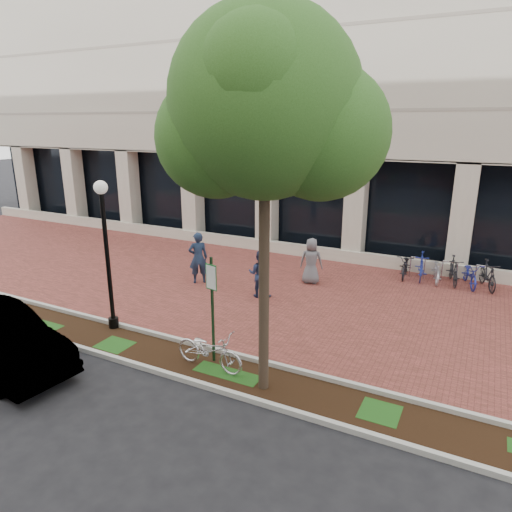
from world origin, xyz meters
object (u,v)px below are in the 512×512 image
at_px(parking_sign, 212,297).
at_px(pedestrian_mid, 260,274).
at_px(pedestrian_right, 311,261).
at_px(locked_bicycle, 209,350).
at_px(pedestrian_left, 198,258).
at_px(lamppost, 106,248).
at_px(street_tree, 268,115).
at_px(bike_rack_cluster, 445,270).

relative_size(parking_sign, pedestrian_mid, 1.67).
bearing_deg(pedestrian_right, pedestrian_mid, 50.07).
height_order(parking_sign, locked_bicycle, parking_sign).
relative_size(parking_sign, pedestrian_right, 1.60).
bearing_deg(pedestrian_left, pedestrian_right, 166.57).
relative_size(parking_sign, lamppost, 0.64).
xyz_separation_m(pedestrian_mid, pedestrian_right, (1.04, 2.01, 0.03)).
bearing_deg(pedestrian_left, locked_bicycle, 86.32).
relative_size(street_tree, pedestrian_mid, 4.87).
height_order(parking_sign, bike_rack_cluster, parking_sign).
distance_m(parking_sign, street_tree, 4.39).
xyz_separation_m(pedestrian_right, bike_rack_cluster, (4.26, 2.27, -0.36)).
distance_m(street_tree, bike_rack_cluster, 10.82).
height_order(pedestrian_right, bike_rack_cluster, pedestrian_right).
distance_m(parking_sign, locked_bicycle, 1.23).
relative_size(pedestrian_mid, bike_rack_cluster, 0.44).
bearing_deg(pedestrian_right, bike_rack_cluster, -164.50).
relative_size(lamppost, pedestrian_mid, 2.61).
xyz_separation_m(street_tree, bike_rack_cluster, (2.76, 9.05, -5.25)).
bearing_deg(street_tree, lamppost, 171.65).
relative_size(street_tree, pedestrian_left, 4.13).
bearing_deg(parking_sign, pedestrian_left, 140.71).
xyz_separation_m(parking_sign, pedestrian_right, (0.13, 6.35, -0.84)).
xyz_separation_m(locked_bicycle, pedestrian_mid, (-1.00, 4.65, 0.32)).
bearing_deg(street_tree, pedestrian_left, 135.73).
bearing_deg(pedestrian_mid, street_tree, 105.43).
relative_size(parking_sign, street_tree, 0.34).
xyz_separation_m(parking_sign, street_tree, (1.63, -0.43, 4.05)).
distance_m(parking_sign, pedestrian_mid, 4.52).
bearing_deg(locked_bicycle, pedestrian_left, 39.49).
bearing_deg(bike_rack_cluster, street_tree, -116.83).
distance_m(street_tree, pedestrian_right, 8.49).
height_order(lamppost, bike_rack_cluster, lamppost).
relative_size(pedestrian_left, bike_rack_cluster, 0.52).
height_order(street_tree, bike_rack_cluster, street_tree).
relative_size(parking_sign, bike_rack_cluster, 0.74).
xyz_separation_m(pedestrian_left, bike_rack_cluster, (7.87, 4.07, -0.47)).
distance_m(pedestrian_mid, pedestrian_right, 2.26).
relative_size(street_tree, locked_bicycle, 4.24).
xyz_separation_m(parking_sign, locked_bicycle, (0.09, -0.31, -1.19)).
bearing_deg(pedestrian_left, parking_sign, 87.44).
bearing_deg(parking_sign, pedestrian_right, 102.14).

